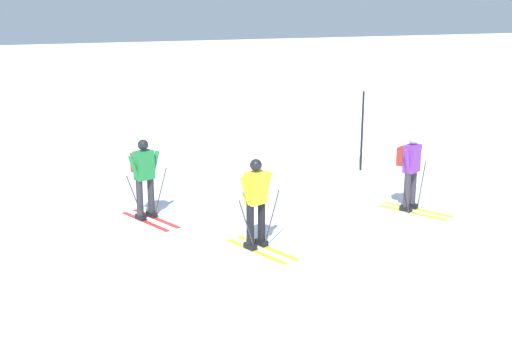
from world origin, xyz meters
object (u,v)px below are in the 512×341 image
object	(u,v)px
skier_yellow	(255,199)
skier_purple	(410,168)
skier_green	(144,175)
trail_marker_pole	(362,131)

from	to	relation	value
skier_yellow	skier_purple	world-z (taller)	same
skier_yellow	skier_green	xyz separation A→B (m)	(-1.60, 2.35, 0.00)
skier_purple	trail_marker_pole	bearing A→B (deg)	78.41
trail_marker_pole	skier_green	bearing A→B (deg)	-162.52
skier_green	trail_marker_pole	xyz separation A→B (m)	(6.22, 1.96, 0.11)
skier_purple	trail_marker_pole	distance (m)	3.45
skier_yellow	trail_marker_pole	size ratio (longest dim) A/B	0.80
skier_green	trail_marker_pole	size ratio (longest dim) A/B	0.80
skier_purple	skier_green	distance (m)	5.70
skier_purple	skier_yellow	bearing A→B (deg)	-166.62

